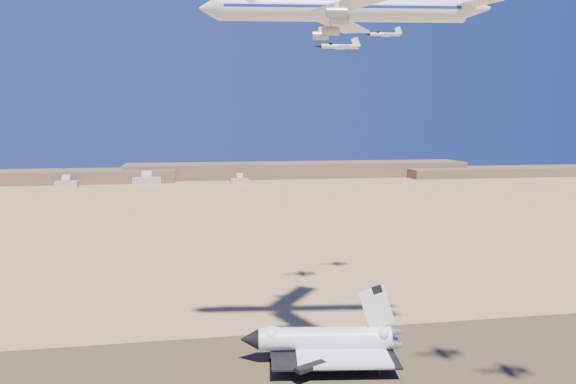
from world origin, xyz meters
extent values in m
plane|color=#B47E50|center=(0.00, 0.00, 0.00)|extent=(1200.00, 1200.00, 0.00)
cube|color=brown|center=(0.00, 0.00, 0.03)|extent=(600.00, 50.00, 0.06)
cube|color=brown|center=(-220.00, 520.00, 7.00)|extent=(380.00, 60.00, 14.00)
cube|color=brown|center=(120.00, 540.00, 9.00)|extent=(420.00, 60.00, 18.00)
cube|color=brown|center=(400.00, 510.00, 5.50)|extent=(300.00, 60.00, 11.00)
cube|color=#B2AB9E|center=(-140.00, 470.00, 3.25)|extent=(22.00, 14.00, 6.50)
cube|color=#B2AB9E|center=(-60.00, 485.00, 3.75)|extent=(30.00, 15.00, 7.50)
cube|color=#B2AB9E|center=(40.00, 475.00, 2.75)|extent=(19.00, 12.50, 5.50)
cylinder|color=white|center=(18.36, 1.84, 6.63)|extent=(35.86, 11.27, 6.18)
cone|color=black|center=(-1.53, 4.77, 6.63)|extent=(5.77, 6.54, 5.87)
sphere|color=white|center=(4.15, 3.93, 7.51)|extent=(5.74, 5.74, 5.74)
cube|color=white|center=(22.73, 1.20, 4.09)|extent=(27.90, 29.76, 0.99)
cube|color=black|center=(20.54, 1.52, 3.59)|extent=(36.64, 31.05, 0.55)
cube|color=white|center=(32.56, -0.25, 15.24)|extent=(10.24, 2.26, 12.72)
cylinder|color=gray|center=(4.15, 3.93, 1.77)|extent=(0.40, 0.40, 3.53)
cylinder|color=black|center=(4.15, 3.93, 0.61)|extent=(1.27, 0.67, 1.21)
cylinder|color=gray|center=(24.10, -4.59, 1.77)|extent=(0.40, 0.40, 3.53)
cylinder|color=black|center=(24.10, -4.59, 0.61)|extent=(1.27, 0.67, 1.21)
cylinder|color=gray|center=(25.71, 6.34, 1.77)|extent=(0.40, 0.40, 3.53)
cylinder|color=black|center=(25.71, 6.34, 0.61)|extent=(1.27, 0.67, 1.21)
cylinder|color=silver|center=(21.51, -1.72, 93.02)|extent=(61.84, 13.69, 5.80)
cone|color=silver|center=(-11.28, 2.54, 93.02)|extent=(5.24, 6.33, 5.80)
sphere|color=silver|center=(-0.95, 1.20, 95.10)|extent=(5.98, 5.98, 5.98)
cube|color=silver|center=(21.44, -16.33, 91.93)|extent=(17.19, 28.31, 0.63)
cube|color=silver|center=(25.17, 12.42, 91.93)|extent=(22.39, 26.88, 0.63)
cube|color=silver|center=(53.09, -11.77, 93.92)|extent=(8.43, 11.12, 0.45)
cube|color=silver|center=(54.61, -0.09, 93.92)|extent=(10.01, 10.94, 0.45)
cylinder|color=gray|center=(18.66, -9.58, 89.21)|extent=(4.80, 2.92, 2.36)
cylinder|color=gray|center=(15.81, -17.43, 89.21)|extent=(4.80, 2.92, 2.36)
cylinder|color=gray|center=(20.76, 6.60, 89.21)|extent=(4.80, 2.92, 2.36)
cylinder|color=gray|center=(20.02, 14.92, 89.21)|extent=(4.80, 2.92, 2.36)
imported|color=#E83E0D|center=(26.73, -4.31, 0.96)|extent=(0.58, 0.74, 1.79)
imported|color=#E83E0D|center=(28.88, -7.47, 0.92)|extent=(0.64, 0.91, 1.71)
imported|color=#E83E0D|center=(30.46, -9.52, 0.88)|extent=(1.01, 1.05, 1.65)
cylinder|color=silver|center=(33.80, 44.62, 90.56)|extent=(12.72, 1.76, 1.48)
cone|color=black|center=(26.19, 44.79, 90.56)|extent=(2.78, 1.44, 1.37)
sphere|color=black|center=(30.63, 44.69, 91.09)|extent=(1.48, 1.48, 1.48)
cube|color=silver|center=(34.86, 44.59, 90.35)|extent=(3.89, 8.54, 0.26)
cube|color=silver|center=(39.09, 44.50, 90.56)|extent=(2.44, 5.34, 0.21)
cube|color=silver|center=(39.30, 44.50, 92.04)|extent=(3.20, 0.34, 3.58)
cylinder|color=silver|center=(53.69, 55.69, 96.80)|extent=(11.03, 2.61, 1.28)
cone|color=black|center=(47.17, 56.50, 96.80)|extent=(2.50, 1.47, 1.19)
sphere|color=black|center=(50.97, 56.03, 97.26)|extent=(1.28, 1.28, 1.28)
cube|color=silver|center=(54.59, 55.58, 96.62)|extent=(4.07, 7.64, 0.23)
cube|color=silver|center=(58.22, 55.13, 96.80)|extent=(2.55, 4.78, 0.18)
cube|color=silver|center=(58.40, 55.11, 98.08)|extent=(2.77, 0.57, 3.09)
camera|label=1|loc=(-17.55, -141.07, 64.52)|focal=35.00mm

